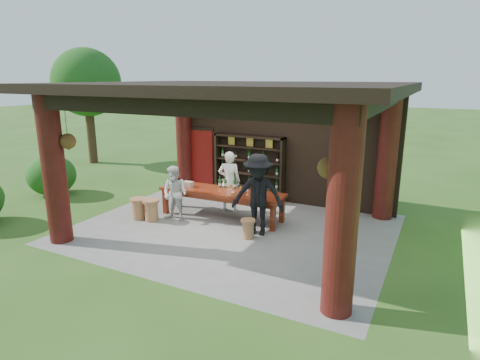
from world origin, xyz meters
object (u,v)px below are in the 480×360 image
at_px(stool_near_left, 151,210).
at_px(guest_man, 258,195).
at_px(guest_woman, 175,193).
at_px(napkin_basket, 188,184).
at_px(stool_near_right, 248,228).
at_px(tasting_table, 222,195).
at_px(stool_far_left, 139,208).
at_px(wine_shelf, 249,167).
at_px(host, 229,181).

xyz_separation_m(stool_near_left, guest_man, (2.82, 0.44, 0.67)).
height_order(guest_woman, napkin_basket, guest_woman).
relative_size(stool_near_left, stool_near_right, 1.26).
relative_size(tasting_table, guest_man, 1.75).
height_order(stool_far_left, guest_man, guest_man).
relative_size(stool_near_right, napkin_basket, 1.73).
bearing_deg(tasting_table, guest_woman, -144.26).
height_order(guest_woman, guest_man, guest_man).
bearing_deg(stool_near_right, wine_shelf, 115.40).
xyz_separation_m(stool_far_left, guest_man, (3.21, 0.48, 0.67)).
relative_size(tasting_table, stool_far_left, 6.03).
xyz_separation_m(stool_near_left, stool_far_left, (-0.39, -0.04, -0.00)).
height_order(wine_shelf, stool_near_right, wine_shelf).
bearing_deg(wine_shelf, stool_far_left, -121.48).
bearing_deg(guest_woman, tasting_table, 33.88).
distance_m(wine_shelf, stool_near_left, 3.29).
relative_size(tasting_table, stool_near_right, 7.51).
height_order(tasting_table, guest_man, guest_man).
xyz_separation_m(stool_far_left, host, (1.79, 1.69, 0.54)).
xyz_separation_m(wine_shelf, stool_near_right, (1.33, -2.79, -0.74)).
xyz_separation_m(stool_near_left, napkin_basket, (0.52, 0.94, 0.52)).
bearing_deg(wine_shelf, stool_near_left, -116.00).
bearing_deg(stool_near_left, tasting_table, 34.55).
bearing_deg(host, stool_far_left, 24.62).
relative_size(tasting_table, stool_near_left, 5.97).
bearing_deg(host, stool_near_right, 111.78).
distance_m(tasting_table, guest_man, 1.48).
bearing_deg(napkin_basket, stool_far_left, -132.56).
height_order(stool_near_left, napkin_basket, napkin_basket).
bearing_deg(guest_woman, host, 54.53).
bearing_deg(guest_man, tasting_table, 144.37).
height_order(stool_far_left, host, host).
distance_m(wine_shelf, tasting_table, 1.89).
relative_size(wine_shelf, napkin_basket, 8.53).
height_order(wine_shelf, tasting_table, wine_shelf).
xyz_separation_m(guest_man, napkin_basket, (-2.30, 0.51, -0.15)).
bearing_deg(stool_far_left, tasting_table, 29.72).
distance_m(stool_far_left, napkin_basket, 1.44).
relative_size(stool_near_right, guest_woman, 0.31).
bearing_deg(wine_shelf, host, -90.19).
xyz_separation_m(wine_shelf, napkin_basket, (-0.89, -1.95, -0.16)).
bearing_deg(stool_near_left, host, 49.60).
relative_size(wine_shelf, host, 1.32).
height_order(stool_near_right, host, host).
relative_size(stool_far_left, host, 0.33).
relative_size(wine_shelf, guest_woman, 1.54).
bearing_deg(napkin_basket, stool_near_left, -118.83).
bearing_deg(napkin_basket, wine_shelf, 65.42).
xyz_separation_m(stool_far_left, guest_woman, (0.92, 0.38, 0.42)).
bearing_deg(stool_near_right, napkin_basket, 159.14).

